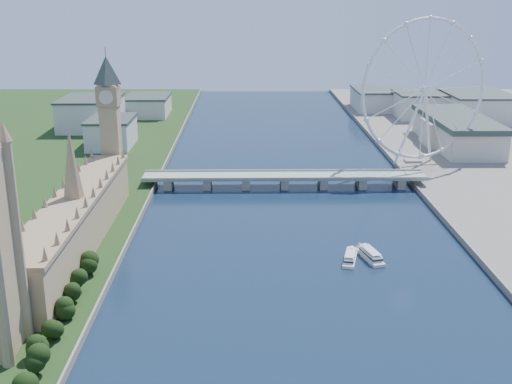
{
  "coord_description": "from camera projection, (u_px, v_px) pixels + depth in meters",
  "views": [
    {
      "loc": [
        -29.17,
        -180.43,
        143.69
      ],
      "look_at": [
        -23.49,
        210.0,
        23.52
      ],
      "focal_mm": 45.0,
      "sensor_mm": 36.0,
      "label": 1
    }
  ],
  "objects": [
    {
      "name": "county_hall",
      "position": [
        455.0,
        148.0,
        628.47
      ],
      "size": [
        54.0,
        144.0,
        35.0
      ],
      "primitive_type": null,
      "color": "beige",
      "rests_on": "ground"
    },
    {
      "name": "tree_row",
      "position": [
        40.0,
        345.0,
        258.86
      ],
      "size": [
        8.72,
        168.72,
        19.38
      ],
      "color": "black",
      "rests_on": "ground"
    },
    {
      "name": "big_ben",
      "position": [
        109.0,
        107.0,
        459.41
      ],
      "size": [
        20.02,
        20.02,
        110.0
      ],
      "color": "tan",
      "rests_on": "ground"
    },
    {
      "name": "parliament_range",
      "position": [
        76.0,
        221.0,
        370.34
      ],
      "size": [
        24.0,
        200.0,
        70.0
      ],
      "color": "tan",
      "rests_on": "ground"
    },
    {
      "name": "city_skyline",
      "position": [
        305.0,
        109.0,
        745.9
      ],
      "size": [
        505.0,
        280.0,
        32.0
      ],
      "color": "beige",
      "rests_on": "ground"
    },
    {
      "name": "tour_boat_near",
      "position": [
        350.0,
        261.0,
        361.67
      ],
      "size": [
        12.97,
        27.47,
        5.85
      ],
      "primitive_type": null,
      "rotation": [
        0.0,
        0.0,
        -0.24
      ],
      "color": "silver",
      "rests_on": "ground"
    },
    {
      "name": "london_eye",
      "position": [
        425.0,
        90.0,
        536.24
      ],
      "size": [
        113.6,
        39.12,
        124.3
      ],
      "color": "silver",
      "rests_on": "ground"
    },
    {
      "name": "tour_boat_far",
      "position": [
        370.0,
        259.0,
        364.18
      ],
      "size": [
        13.92,
        29.26,
        6.25
      ],
      "primitive_type": null,
      "rotation": [
        0.0,
        0.0,
        0.25
      ],
      "color": "silver",
      "rests_on": "ground"
    },
    {
      "name": "westminster_bridge",
      "position": [
        284.0,
        179.0,
        499.85
      ],
      "size": [
        220.0,
        22.0,
        9.5
      ],
      "color": "gray",
      "rests_on": "ground"
    }
  ]
}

